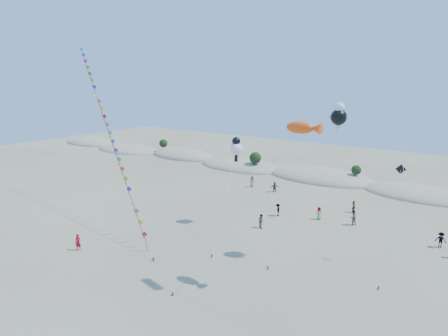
# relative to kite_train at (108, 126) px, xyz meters

# --- Properties ---
(ground) EXTENTS (160.00, 160.00, 0.00)m
(ground) POSITION_rel_kite_train_xyz_m (15.74, -13.21, -11.25)
(ground) COLOR #796E54
(ground) RESTS_ON ground
(dune_ridge) EXTENTS (145.30, 11.49, 5.57)m
(dune_ridge) POSITION_rel_kite_train_xyz_m (16.79, 31.93, -11.14)
(dune_ridge) COLOR gray
(dune_ridge) RESTS_ON ground
(kite_train) EXTENTS (25.77, 12.40, 21.80)m
(kite_train) POSITION_rel_kite_train_xyz_m (0.00, 0.00, 0.00)
(kite_train) COLOR #3F2D1E
(kite_train) RESTS_ON ground
(fish_kite) EXTENTS (8.89, 7.70, 13.77)m
(fish_kite) POSITION_rel_kite_train_xyz_m (26.42, -2.75, 1.98)
(fish_kite) COLOR #3F2D1E
(fish_kite) RESTS_ON ground
(cartoon_kite_low) EXTENTS (3.74, 9.70, 10.43)m
(cartoon_kite_low) POSITION_rel_kite_train_xyz_m (14.72, 6.15, -2.02)
(cartoon_kite_low) COLOR #3F2D1E
(cartoon_kite_low) RESTS_ON ground
(cartoon_kite_high) EXTENTS (4.81, 6.32, 14.91)m
(cartoon_kite_high) POSITION_rel_kite_train_xyz_m (27.04, 3.76, 2.46)
(cartoon_kite_high) COLOR #3F2D1E
(cartoon_kite_high) RESTS_ON ground
(dark_kite) EXTENTS (0.88, 6.21, 9.44)m
(dark_kite) POSITION_rel_kite_train_xyz_m (32.25, 4.65, -4.81)
(dark_kite) COLOR #3F2D1E
(dark_kite) RESTS_ON ground
(flyer_foreground) EXTENTS (0.75, 0.66, 1.73)m
(flyer_foreground) POSITION_rel_kite_train_xyz_m (5.60, -9.12, -10.39)
(flyer_foreground) COLOR #B10E1D
(flyer_foreground) RESTS_ON ground
(beachgoers) EXTENTS (29.67, 15.03, 1.85)m
(beachgoers) POSITION_rel_kite_train_xyz_m (22.99, 13.64, -10.41)
(beachgoers) COLOR slate
(beachgoers) RESTS_ON ground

